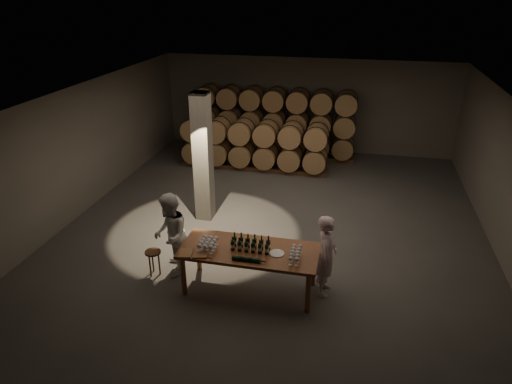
% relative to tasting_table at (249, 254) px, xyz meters
% --- Properties ---
extents(room, '(12.00, 12.00, 12.00)m').
position_rel_tasting_table_xyz_m(room, '(-1.80, 2.70, 0.80)').
color(room, '#4D4B49').
rests_on(room, ground).
extents(tasting_table, '(2.60, 1.10, 0.90)m').
position_rel_tasting_table_xyz_m(tasting_table, '(0.00, 0.00, 0.00)').
color(tasting_table, brown).
rests_on(tasting_table, ground).
extents(barrel_stack_back, '(5.48, 0.95, 2.31)m').
position_rel_tasting_table_xyz_m(barrel_stack_back, '(-0.96, 7.70, 0.40)').
color(barrel_stack_back, '#52331C').
rests_on(barrel_stack_back, ground).
extents(barrel_stack_front, '(4.70, 0.95, 1.57)m').
position_rel_tasting_table_xyz_m(barrel_stack_front, '(-1.35, 6.30, 0.03)').
color(barrel_stack_front, '#52331C').
rests_on(barrel_stack_front, ground).
extents(bottle_cluster, '(0.73, 0.23, 0.30)m').
position_rel_tasting_table_xyz_m(bottle_cluster, '(0.03, -0.01, 0.21)').
color(bottle_cluster, black).
rests_on(bottle_cluster, tasting_table).
extents(lying_bottles, '(0.61, 0.08, 0.08)m').
position_rel_tasting_table_xyz_m(lying_bottles, '(0.05, -0.40, 0.14)').
color(lying_bottles, black).
rests_on(lying_bottles, tasting_table).
extents(glass_cluster_left, '(0.31, 0.42, 0.19)m').
position_rel_tasting_table_xyz_m(glass_cluster_left, '(-0.77, -0.14, 0.24)').
color(glass_cluster_left, silver).
rests_on(glass_cluster_left, tasting_table).
extents(glass_cluster_right, '(0.19, 0.52, 0.17)m').
position_rel_tasting_table_xyz_m(glass_cluster_right, '(0.89, -0.12, 0.23)').
color(glass_cluster_right, silver).
rests_on(glass_cluster_right, tasting_table).
extents(plate, '(0.28, 0.28, 0.02)m').
position_rel_tasting_table_xyz_m(plate, '(0.53, -0.03, 0.11)').
color(plate, white).
rests_on(plate, tasting_table).
extents(notebook_near, '(0.30, 0.26, 0.03)m').
position_rel_tasting_table_xyz_m(notebook_near, '(-0.83, -0.41, 0.12)').
color(notebook_near, brown).
rests_on(notebook_near, tasting_table).
extents(notebook_corner, '(0.30, 0.35, 0.03)m').
position_rel_tasting_table_xyz_m(notebook_corner, '(-1.11, -0.41, 0.12)').
color(notebook_corner, brown).
rests_on(notebook_corner, tasting_table).
extents(pen, '(0.13, 0.03, 0.01)m').
position_rel_tasting_table_xyz_m(pen, '(-0.65, -0.45, 0.11)').
color(pen, black).
rests_on(pen, tasting_table).
extents(stool, '(0.32, 0.32, 0.54)m').
position_rel_tasting_table_xyz_m(stool, '(-2.02, 0.06, -0.36)').
color(stool, '#52331C').
rests_on(stool, ground).
extents(person_man, '(0.40, 0.60, 1.64)m').
position_rel_tasting_table_xyz_m(person_man, '(1.42, 0.24, 0.02)').
color(person_man, silver).
rests_on(person_man, ground).
extents(person_woman, '(0.92, 1.03, 1.75)m').
position_rel_tasting_table_xyz_m(person_woman, '(-1.67, 0.22, 0.08)').
color(person_woman, white).
rests_on(person_woman, ground).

